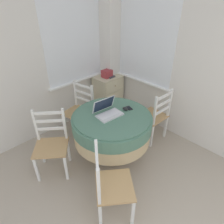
{
  "coord_description": "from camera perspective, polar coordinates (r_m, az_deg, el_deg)",
  "views": [
    {
      "loc": [
        -0.38,
        0.5,
        2.2
      ],
      "look_at": [
        1.31,
        2.22,
        0.69
      ],
      "focal_mm": 32.0,
      "sensor_mm": 36.0,
      "label": 1
    }
  ],
  "objects": [
    {
      "name": "laptop",
      "position": [
        2.62,
        -1.27,
        0.2
      ],
      "size": [
        0.36,
        0.3,
        0.21
      ],
      "color": "silver",
      "rests_on": "round_dining_table"
    },
    {
      "name": "round_dining_table",
      "position": [
        2.72,
        -0.04,
        -3.99
      ],
      "size": [
        1.07,
        1.07,
        0.77
      ],
      "color": "#4C3D2D",
      "rests_on": "ground_plane"
    },
    {
      "name": "dining_chair_near_right_window",
      "position": [
        3.28,
        11.97,
        -1.22
      ],
      "size": [
        0.44,
        0.41,
        0.9
      ],
      "color": "tan",
      "rests_on": "ground_plane"
    },
    {
      "name": "storage_box",
      "position": [
        3.78,
        -1.45,
        10.9
      ],
      "size": [
        0.17,
        0.15,
        0.14
      ],
      "color": "#9E3338",
      "rests_on": "corner_cabinet"
    },
    {
      "name": "dining_chair_camera_near",
      "position": [
        2.23,
        -0.47,
        -20.22
      ],
      "size": [
        0.57,
        0.58,
        0.9
      ],
      "color": "tan",
      "rests_on": "ground_plane"
    },
    {
      "name": "cell_phone",
      "position": [
        2.78,
        4.92,
        1.13
      ],
      "size": [
        0.09,
        0.12,
        0.01
      ],
      "color": "black",
      "rests_on": "round_dining_table"
    },
    {
      "name": "dining_chair_left_flank",
      "position": [
        2.79,
        -16.91,
        -8.81
      ],
      "size": [
        0.58,
        0.57,
        0.9
      ],
      "color": "tan",
      "rests_on": "ground_plane"
    },
    {
      "name": "computer_mouse",
      "position": [
        2.73,
        3.82,
        0.95
      ],
      "size": [
        0.05,
        0.08,
        0.04
      ],
      "color": "black",
      "rests_on": "round_dining_table"
    },
    {
      "name": "book_on_cabinet",
      "position": [
        3.83,
        -0.82,
        10.28
      ],
      "size": [
        0.13,
        0.21,
        0.02
      ],
      "color": "#3F3F44",
      "rests_on": "corner_cabinet"
    },
    {
      "name": "corner_room_shell",
      "position": [
        2.62,
        2.9,
        11.52
      ],
      "size": [
        4.63,
        5.21,
        2.55
      ],
      "color": "silver",
      "rests_on": "ground_plane"
    },
    {
      "name": "corner_cabinet",
      "position": [
        4.02,
        -1.13,
        5.23
      ],
      "size": [
        0.53,
        0.42,
        0.76
      ],
      "color": "beige",
      "rests_on": "ground_plane"
    },
    {
      "name": "dining_chair_near_back_window",
      "position": [
        3.39,
        -9.2,
        0.29
      ],
      "size": [
        0.46,
        0.49,
        0.9
      ],
      "color": "tan",
      "rests_on": "ground_plane"
    }
  ]
}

